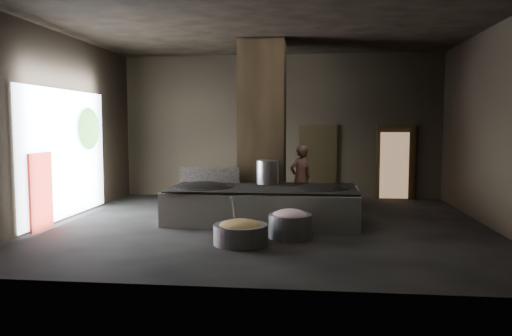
# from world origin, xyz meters

# --- Properties ---
(floor) EXTENTS (10.00, 9.00, 0.10)m
(floor) POSITION_xyz_m (0.00, 0.00, -0.05)
(floor) COLOR black
(floor) RESTS_ON ground
(ceiling) EXTENTS (10.00, 9.00, 0.10)m
(ceiling) POSITION_xyz_m (0.00, 0.00, 4.55)
(ceiling) COLOR black
(ceiling) RESTS_ON back_wall
(back_wall) EXTENTS (10.00, 0.10, 4.50)m
(back_wall) POSITION_xyz_m (0.00, 4.55, 2.25)
(back_wall) COLOR black
(back_wall) RESTS_ON ground
(front_wall) EXTENTS (10.00, 0.10, 4.50)m
(front_wall) POSITION_xyz_m (0.00, -4.55, 2.25)
(front_wall) COLOR black
(front_wall) RESTS_ON ground
(left_wall) EXTENTS (0.10, 9.00, 4.50)m
(left_wall) POSITION_xyz_m (-5.05, 0.00, 2.25)
(left_wall) COLOR black
(left_wall) RESTS_ON ground
(right_wall) EXTENTS (0.10, 9.00, 4.50)m
(right_wall) POSITION_xyz_m (5.05, 0.00, 2.25)
(right_wall) COLOR black
(right_wall) RESTS_ON ground
(pillar) EXTENTS (1.20, 1.20, 4.50)m
(pillar) POSITION_xyz_m (-0.30, 1.90, 2.25)
(pillar) COLOR black
(pillar) RESTS_ON ground
(hearth_platform) EXTENTS (4.54, 2.31, 0.78)m
(hearth_platform) POSITION_xyz_m (-0.12, 0.35, 0.39)
(hearth_platform) COLOR #B7C8B4
(hearth_platform) RESTS_ON ground
(platform_cap) EXTENTS (4.37, 2.10, 0.03)m
(platform_cap) POSITION_xyz_m (-0.12, 0.35, 0.82)
(platform_cap) COLOR black
(platform_cap) RESTS_ON hearth_platform
(wok_left) EXTENTS (1.41, 1.41, 0.39)m
(wok_left) POSITION_xyz_m (-1.57, 0.30, 0.75)
(wok_left) COLOR black
(wok_left) RESTS_ON hearth_platform
(wok_left_rim) EXTENTS (1.44, 1.44, 0.05)m
(wok_left_rim) POSITION_xyz_m (-1.57, 0.30, 0.82)
(wok_left_rim) COLOR black
(wok_left_rim) RESTS_ON hearth_platform
(wok_right) EXTENTS (1.31, 1.31, 0.37)m
(wok_right) POSITION_xyz_m (1.23, 0.40, 0.75)
(wok_right) COLOR black
(wok_right) RESTS_ON hearth_platform
(wok_right_rim) EXTENTS (1.34, 1.34, 0.05)m
(wok_right_rim) POSITION_xyz_m (1.23, 0.40, 0.82)
(wok_right_rim) COLOR black
(wok_right_rim) RESTS_ON hearth_platform
(stock_pot) EXTENTS (0.54, 0.54, 0.58)m
(stock_pot) POSITION_xyz_m (-0.07, 0.90, 1.13)
(stock_pot) COLOR gray
(stock_pot) RESTS_ON hearth_platform
(splash_guard) EXTENTS (1.55, 0.12, 0.39)m
(splash_guard) POSITION_xyz_m (-1.57, 1.10, 1.03)
(splash_guard) COLOR black
(splash_guard) RESTS_ON hearth_platform
(cook) EXTENTS (0.76, 0.70, 1.76)m
(cook) POSITION_xyz_m (0.72, 1.95, 0.88)
(cook) COLOR #905F49
(cook) RESTS_ON ground
(veg_basin) EXTENTS (1.34, 1.34, 0.39)m
(veg_basin) POSITION_xyz_m (-0.34, -1.93, 0.19)
(veg_basin) COLOR slate
(veg_basin) RESTS_ON ground
(veg_fill) EXTENTS (0.86, 0.86, 0.27)m
(veg_fill) POSITION_xyz_m (-0.34, -1.93, 0.35)
(veg_fill) COLOR olive
(veg_fill) RESTS_ON veg_basin
(ladle) EXTENTS (0.08, 0.42, 0.75)m
(ladle) POSITION_xyz_m (-0.49, -1.78, 0.55)
(ladle) COLOR gray
(ladle) RESTS_ON veg_basin
(meat_basin) EXTENTS (0.93, 0.93, 0.48)m
(meat_basin) POSITION_xyz_m (0.58, -1.27, 0.24)
(meat_basin) COLOR slate
(meat_basin) RESTS_ON ground
(meat_fill) EXTENTS (0.73, 0.73, 0.28)m
(meat_fill) POSITION_xyz_m (0.58, -1.27, 0.45)
(meat_fill) COLOR #BB7079
(meat_fill) RESTS_ON meat_basin
(doorway_near) EXTENTS (1.18, 0.08, 2.38)m
(doorway_near) POSITION_xyz_m (1.20, 4.45, 1.10)
(doorway_near) COLOR black
(doorway_near) RESTS_ON ground
(doorway_near_glow) EXTENTS (0.86, 0.04, 2.04)m
(doorway_near_glow) POSITION_xyz_m (1.14, 4.61, 1.05)
(doorway_near_glow) COLOR #8C6647
(doorway_near_glow) RESTS_ON ground
(doorway_far) EXTENTS (1.18, 0.08, 2.38)m
(doorway_far) POSITION_xyz_m (3.60, 4.45, 1.10)
(doorway_far) COLOR black
(doorway_far) RESTS_ON ground
(doorway_far_glow) EXTENTS (0.86, 0.04, 2.04)m
(doorway_far_glow) POSITION_xyz_m (3.54, 4.34, 1.05)
(doorway_far_glow) COLOR #8C6647
(doorway_far_glow) RESTS_ON ground
(left_opening) EXTENTS (0.04, 4.20, 3.10)m
(left_opening) POSITION_xyz_m (-4.95, 0.20, 1.60)
(left_opening) COLOR white
(left_opening) RESTS_ON ground
(pavilion_sliver) EXTENTS (0.05, 0.90, 1.70)m
(pavilion_sliver) POSITION_xyz_m (-4.88, -1.10, 0.85)
(pavilion_sliver) COLOR maroon
(pavilion_sliver) RESTS_ON ground
(tree_silhouette) EXTENTS (0.28, 1.10, 1.10)m
(tree_silhouette) POSITION_xyz_m (-4.85, 1.30, 2.20)
(tree_silhouette) COLOR #194714
(tree_silhouette) RESTS_ON left_opening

